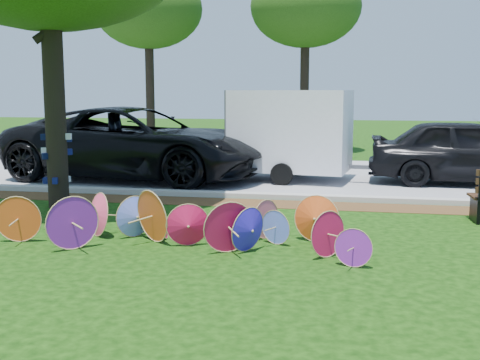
# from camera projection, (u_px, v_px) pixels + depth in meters

# --- Properties ---
(ground) EXTENTS (90.00, 90.00, 0.00)m
(ground) POSITION_uv_depth(u_px,v_px,m) (183.00, 257.00, 9.13)
(ground) COLOR black
(ground) RESTS_ON ground
(mulch_strip) EXTENTS (90.00, 1.00, 0.01)m
(mulch_strip) POSITION_uv_depth(u_px,v_px,m) (239.00, 203.00, 13.50)
(mulch_strip) COLOR #472D16
(mulch_strip) RESTS_ON ground
(curb) EXTENTS (90.00, 0.30, 0.12)m
(curb) POSITION_uv_depth(u_px,v_px,m) (244.00, 195.00, 14.17)
(curb) COLOR #B7B5AD
(curb) RESTS_ON ground
(street) EXTENTS (90.00, 8.00, 0.01)m
(street) POSITION_uv_depth(u_px,v_px,m) (269.00, 174.00, 18.21)
(street) COLOR gray
(street) RESTS_ON ground
(parasol_pile) EXTENTS (6.17, 1.96, 0.90)m
(parasol_pile) POSITION_uv_depth(u_px,v_px,m) (183.00, 222.00, 9.75)
(parasol_pile) COLOR #D51549
(parasol_pile) RESTS_ON ground
(black_van) EXTENTS (7.72, 4.25, 2.05)m
(black_van) POSITION_uv_depth(u_px,v_px,m) (136.00, 143.00, 17.02)
(black_van) COLOR black
(black_van) RESTS_ON ground
(dark_pickup) EXTENTS (5.32, 2.36, 1.78)m
(dark_pickup) POSITION_uv_depth(u_px,v_px,m) (469.00, 152.00, 16.08)
(dark_pickup) COLOR black
(dark_pickup) RESTS_ON ground
(cargo_trailer) EXTENTS (3.40, 2.40, 2.82)m
(cargo_trailer) POSITION_uv_depth(u_px,v_px,m) (291.00, 130.00, 16.77)
(cargo_trailer) COLOR white
(cargo_trailer) RESTS_ON ground
(bg_trees) EXTENTS (22.57, 7.35, 7.40)m
(bg_trees) POSITION_uv_depth(u_px,v_px,m) (352.00, 2.00, 22.31)
(bg_trees) COLOR black
(bg_trees) RESTS_ON ground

